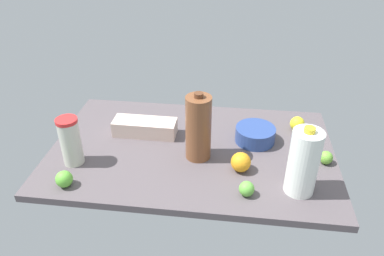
% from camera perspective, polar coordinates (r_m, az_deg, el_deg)
% --- Properties ---
extents(countertop, '(1.20, 0.76, 0.03)m').
position_cam_1_polar(countertop, '(1.62, -0.00, -3.46)').
color(countertop, '#534A4E').
rests_on(countertop, ground).
extents(tumbler_cup, '(0.08, 0.08, 0.20)m').
position_cam_1_polar(tumbler_cup, '(1.54, -18.03, -1.92)').
color(tumbler_cup, beige).
rests_on(tumbler_cup, countertop).
extents(mixing_bowl, '(0.17, 0.17, 0.07)m').
position_cam_1_polar(mixing_bowl, '(1.66, 9.61, -0.98)').
color(mixing_bowl, navy).
rests_on(mixing_bowl, countertop).
extents(chocolate_milk_jug, '(0.10, 0.10, 0.29)m').
position_cam_1_polar(chocolate_milk_jug, '(1.48, 0.97, 0.03)').
color(chocolate_milk_jug, brown).
rests_on(chocolate_milk_jug, countertop).
extents(egg_carton, '(0.28, 0.10, 0.07)m').
position_cam_1_polar(egg_carton, '(1.69, -7.18, 0.10)').
color(egg_carton, beige).
rests_on(egg_carton, countertop).
extents(milk_jug, '(0.11, 0.11, 0.27)m').
position_cam_1_polar(milk_jug, '(1.37, 16.62, -5.03)').
color(milk_jug, white).
rests_on(milk_jug, countertop).
extents(lime_far_back, '(0.06, 0.06, 0.06)m').
position_cam_1_polar(lime_far_back, '(1.37, 8.32, -9.15)').
color(lime_far_back, '#60AD3E').
rests_on(lime_far_back, countertop).
extents(orange_by_jug, '(0.08, 0.08, 0.08)m').
position_cam_1_polar(orange_by_jug, '(1.47, 7.45, -5.18)').
color(orange_by_jug, orange).
rests_on(orange_by_jug, countertop).
extents(lime_beside_bowl, '(0.05, 0.05, 0.05)m').
position_cam_1_polar(lime_beside_bowl, '(1.60, 19.74, -4.27)').
color(lime_beside_bowl, '#69AA37').
rests_on(lime_beside_bowl, countertop).
extents(lemon_near_front, '(0.07, 0.07, 0.07)m').
position_cam_1_polar(lemon_near_front, '(1.78, 15.75, 0.64)').
color(lemon_near_front, yellow).
rests_on(lemon_near_front, countertop).
extents(lime_loose, '(0.06, 0.06, 0.06)m').
position_cam_1_polar(lime_loose, '(1.47, -18.90, -7.37)').
color(lime_loose, '#5FB539').
rests_on(lime_loose, countertop).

